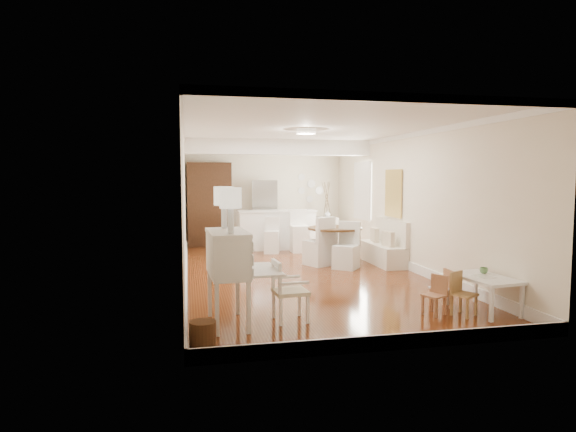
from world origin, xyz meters
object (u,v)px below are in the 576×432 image
object	(u,v)px
kids_chair_a	(434,295)
sideboard	(327,230)
gustavian_armchair	(290,290)
slip_chair_far	(319,241)
bar_stool_left	(272,235)
slip_chair_near	(346,245)
bar_stool_right	(300,231)
pantry_cabinet	(209,204)
kids_chair_b	(441,288)
secretary_bureau	(228,278)
breakfast_counter	(277,230)
fridge	(277,212)
kids_chair_c	(464,294)
kids_table	(483,294)
wicker_basket	(203,335)
dining_table	(335,246)

from	to	relation	value
kids_chair_a	sideboard	xyz separation A→B (m)	(0.53, 7.06, 0.11)
gustavian_armchair	slip_chair_far	world-z (taller)	slip_chair_far
slip_chair_far	bar_stool_left	distance (m)	1.93
sideboard	kids_chair_a	bearing A→B (deg)	-104.00
slip_chair_near	bar_stool_right	distance (m)	2.37
slip_chair_far	pantry_cabinet	xyz separation A→B (m)	(-2.17, 3.55, 0.62)
kids_chair_a	kids_chair_b	size ratio (longest dim) A/B	0.99
secretary_bureau	pantry_cabinet	distance (m)	7.38
breakfast_counter	sideboard	xyz separation A→B (m)	(1.56, 0.64, -0.13)
breakfast_counter	fridge	size ratio (longest dim) A/B	1.14
fridge	kids_chair_c	bearing A→B (deg)	-80.88
kids_table	slip_chair_far	world-z (taller)	slip_chair_far
kids_table	bar_stool_left	bearing A→B (deg)	109.64
bar_stool_left	pantry_cabinet	distance (m)	2.38
bar_stool_left	fridge	distance (m)	1.84
kids_table	breakfast_counter	xyz separation A→B (m)	(-1.80, 6.41, 0.26)
kids_table	sideboard	distance (m)	7.05
wicker_basket	slip_chair_far	distance (m)	5.32
kids_chair_a	slip_chair_far	world-z (taller)	slip_chair_far
slip_chair_far	bar_stool_left	size ratio (longest dim) A/B	1.18
kids_chair_a	slip_chair_near	size ratio (longest dim) A/B	0.57
kids_chair_a	dining_table	xyz separation A→B (m)	(-0.18, 4.02, 0.13)
dining_table	slip_chair_near	xyz separation A→B (m)	(0.07, -0.57, 0.08)
kids_chair_a	dining_table	world-z (taller)	dining_table
kids_chair_b	slip_chair_near	world-z (taller)	slip_chair_near
slip_chair_near	pantry_cabinet	distance (m)	4.87
slip_chair_near	bar_stool_left	world-z (taller)	slip_chair_near
kids_chair_a	sideboard	world-z (taller)	sideboard
fridge	sideboard	distance (m)	1.51
wicker_basket	fridge	distance (m)	8.49
slip_chair_far	bar_stool_right	distance (m)	1.82
kids_chair_c	fridge	size ratio (longest dim) A/B	0.34
kids_chair_c	gustavian_armchair	bearing A→B (deg)	144.75
slip_chair_near	bar_stool_left	xyz separation A→B (m)	(-1.17, 2.29, -0.04)
kids_chair_c	bar_stool_left	size ratio (longest dim) A/B	0.68
breakfast_counter	sideboard	bearing A→B (deg)	22.16
wicker_basket	kids_chair_c	world-z (taller)	kids_chair_c
breakfast_counter	fridge	xyz separation A→B (m)	(0.20, 1.05, 0.39)
kids_chair_c	sideboard	distance (m)	7.18
sideboard	kids_chair_b	bearing A→B (deg)	-101.73
kids_chair_b	dining_table	world-z (taller)	dining_table
kids_chair_a	slip_chair_near	bearing A→B (deg)	156.76
breakfast_counter	pantry_cabinet	size ratio (longest dim) A/B	0.89
wicker_basket	fridge	xyz separation A→B (m)	(2.35, 8.13, 0.75)
gustavian_armchair	bar_stool_left	bearing A→B (deg)	-11.49
kids_chair_b	secretary_bureau	bearing A→B (deg)	-83.47
gustavian_armchair	pantry_cabinet	size ratio (longest dim) A/B	0.35
gustavian_armchair	bar_stool_right	bearing A→B (deg)	-18.53
secretary_bureau	kids_chair_a	world-z (taller)	secretary_bureau
kids_chair_c	breakfast_counter	bearing A→B (deg)	73.15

